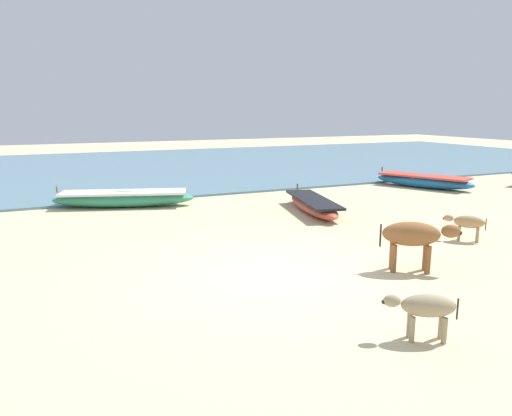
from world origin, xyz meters
The scene contains 8 objects.
ground centered at (0.00, 0.00, 0.00)m, with size 80.00×80.00×0.00m, color beige.
sea_water centered at (0.00, 18.61, 0.04)m, with size 60.00×20.00×0.08m, color slate.
fishing_boat_0 centered at (10.23, 6.98, 0.28)m, with size 2.63×4.02×0.71m.
fishing_boat_3 centered at (-1.43, 7.95, 0.28)m, with size 4.58×2.37×0.70m.
fishing_boat_4 centered at (3.70, 4.70, 0.23)m, with size 1.70×3.85×0.62m.
cow_adult_brown centered at (2.58, -0.90, 0.71)m, with size 1.40×1.05×0.98m.
calf_near_tan centered at (5.31, 0.29, 0.45)m, with size 0.77×0.82×0.63m.
calf_far_dun centered at (0.70, -3.22, 0.47)m, with size 0.95×0.66×0.66m.
Camera 1 is at (-3.93, -7.89, 3.09)m, focal length 34.20 mm.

